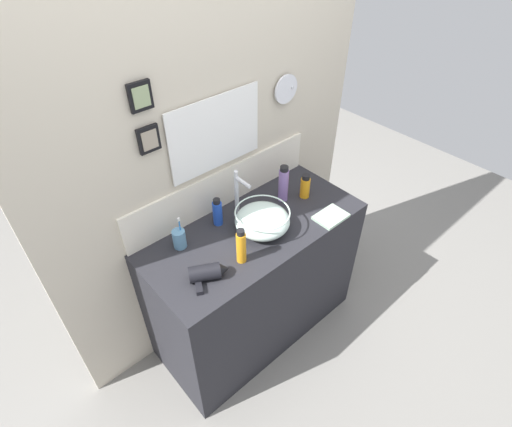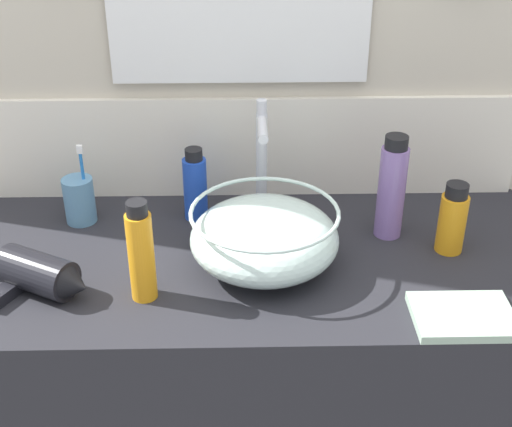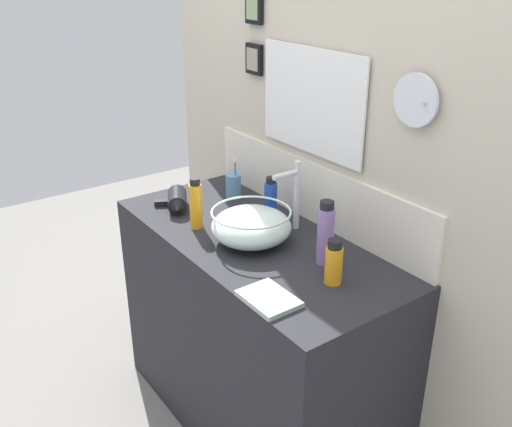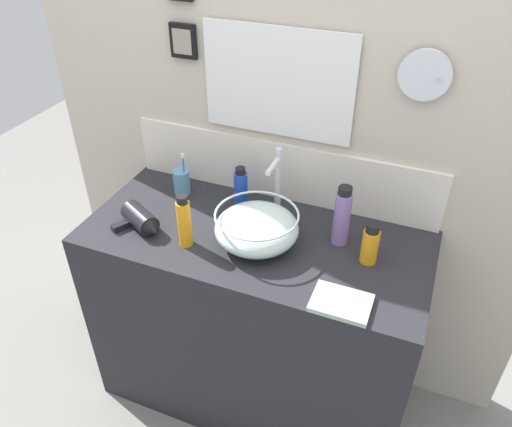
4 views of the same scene
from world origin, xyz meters
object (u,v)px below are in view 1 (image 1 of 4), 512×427
(lotion_bottle, at_px, (241,246))
(toothbrush_cup, at_px, (179,239))
(hand_towel, at_px, (331,217))
(faucet, at_px, (238,190))
(soap_dispenser, at_px, (217,212))
(hair_drier, at_px, (208,273))
(shampoo_bottle, at_px, (305,186))
(glass_bowl_sink, at_px, (262,220))
(spray_bottle, at_px, (283,184))

(lotion_bottle, bearing_deg, toothbrush_cup, 121.05)
(lotion_bottle, xyz_separation_m, hand_towel, (0.57, -0.08, -0.09))
(hand_towel, bearing_deg, faucet, 132.69)
(faucet, xyz_separation_m, soap_dispenser, (-0.14, 0.00, -0.08))
(hair_drier, bearing_deg, shampoo_bottle, 9.29)
(faucet, distance_m, toothbrush_cup, 0.41)
(hair_drier, height_order, shampoo_bottle, shampoo_bottle)
(glass_bowl_sink, bearing_deg, soap_dispenser, 126.36)
(hair_drier, distance_m, shampoo_bottle, 0.80)
(shampoo_bottle, bearing_deg, spray_bottle, 150.25)
(faucet, relative_size, lotion_bottle, 1.34)
(glass_bowl_sink, relative_size, hand_towel, 1.62)
(soap_dispenser, bearing_deg, hand_towel, -37.46)
(soap_dispenser, relative_size, spray_bottle, 0.73)
(hair_drier, xyz_separation_m, toothbrush_cup, (0.02, 0.26, 0.01))
(lotion_bottle, height_order, soap_dispenser, lotion_bottle)
(faucet, xyz_separation_m, spray_bottle, (0.26, -0.08, -0.04))
(faucet, bearing_deg, hair_drier, -146.41)
(lotion_bottle, bearing_deg, shampoo_bottle, 13.64)
(glass_bowl_sink, relative_size, toothbrush_cup, 1.61)
(soap_dispenser, distance_m, hand_towel, 0.62)
(hair_drier, bearing_deg, faucet, 33.59)
(soap_dispenser, bearing_deg, lotion_bottle, -105.50)
(toothbrush_cup, bearing_deg, soap_dispenser, 2.54)
(soap_dispenser, relative_size, shampoo_bottle, 1.09)
(glass_bowl_sink, distance_m, soap_dispenser, 0.24)
(hand_towel, bearing_deg, soap_dispenser, 142.54)
(shampoo_bottle, bearing_deg, glass_bowl_sink, -172.52)
(glass_bowl_sink, bearing_deg, hair_drier, -169.08)
(toothbrush_cup, height_order, shampoo_bottle, toothbrush_cup)
(toothbrush_cup, relative_size, hand_towel, 1.01)
(faucet, height_order, toothbrush_cup, faucet)
(spray_bottle, bearing_deg, faucet, 163.12)
(shampoo_bottle, bearing_deg, hand_towel, -98.09)
(faucet, height_order, hand_towel, faucet)
(soap_dispenser, bearing_deg, hair_drier, -134.49)
(glass_bowl_sink, height_order, lotion_bottle, lotion_bottle)
(hair_drier, bearing_deg, hand_towel, -7.49)
(shampoo_bottle, xyz_separation_m, hand_towel, (-0.03, -0.23, -0.06))
(shampoo_bottle, height_order, hand_towel, shampoo_bottle)
(lotion_bottle, relative_size, soap_dispenser, 1.21)
(faucet, xyz_separation_m, toothbrush_cup, (-0.39, -0.01, -0.10))
(toothbrush_cup, height_order, hand_towel, toothbrush_cup)
(spray_bottle, bearing_deg, glass_bowl_sink, -156.59)
(soap_dispenser, xyz_separation_m, spray_bottle, (0.41, -0.08, 0.03))
(hair_drier, bearing_deg, glass_bowl_sink, 10.92)
(glass_bowl_sink, bearing_deg, lotion_bottle, -156.71)
(hand_towel, bearing_deg, lotion_bottle, 171.71)
(faucet, bearing_deg, toothbrush_cup, -178.41)
(lotion_bottle, distance_m, soap_dispenser, 0.30)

